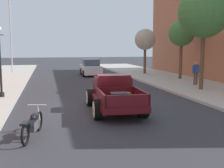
% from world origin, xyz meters
% --- Properties ---
extents(ground_plane, '(140.00, 140.00, 0.00)m').
position_xyz_m(ground_plane, '(0.00, 0.00, 0.00)').
color(ground_plane, '#333338').
extents(hotrod_truck_maroon, '(2.33, 5.00, 1.58)m').
position_xyz_m(hotrod_truck_maroon, '(-0.06, -0.59, 0.75)').
color(hotrod_truck_maroon, '#510F14').
rests_on(hotrod_truck_maroon, ground).
extents(motorcycle_parked, '(0.74, 2.08, 0.93)m').
position_xyz_m(motorcycle_parked, '(-3.40, -3.83, 0.44)').
color(motorcycle_parked, black).
rests_on(motorcycle_parked, ground).
extents(car_background_white, '(1.94, 4.34, 1.65)m').
position_xyz_m(car_background_white, '(1.36, 15.12, 0.77)').
color(car_background_white, silver).
rests_on(car_background_white, ground).
extents(pedestrian_sidewalk_right, '(0.53, 0.22, 1.65)m').
position_xyz_m(pedestrian_sidewalk_right, '(7.41, 5.32, 1.09)').
color(pedestrian_sidewalk_right, brown).
rests_on(pedestrian_sidewalk_right, sidewalk_right).
extents(street_lamp_near, '(0.50, 0.32, 3.85)m').
position_xyz_m(street_lamp_near, '(-5.34, 3.19, 2.39)').
color(street_lamp_near, black).
rests_on(street_lamp_near, sidewalk_left).
extents(flagpole, '(1.74, 0.16, 9.16)m').
position_xyz_m(flagpole, '(-6.26, 18.16, 5.77)').
color(flagpole, '#B2B2B7').
rests_on(flagpole, sidewalk_left).
extents(street_tree_nearest, '(3.21, 3.21, 6.43)m').
position_xyz_m(street_tree_nearest, '(6.61, 3.25, 4.95)').
color(street_tree_nearest, brown).
rests_on(street_tree_nearest, sidewalk_right).
extents(street_tree_second, '(2.18, 2.18, 4.94)m').
position_xyz_m(street_tree_second, '(8.15, 9.13, 3.95)').
color(street_tree_second, brown).
rests_on(street_tree_second, sidewalk_right).
extents(street_tree_third, '(2.12, 2.12, 4.53)m').
position_xyz_m(street_tree_third, '(6.85, 14.39, 3.58)').
color(street_tree_third, brown).
rests_on(street_tree_third, sidewalk_right).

